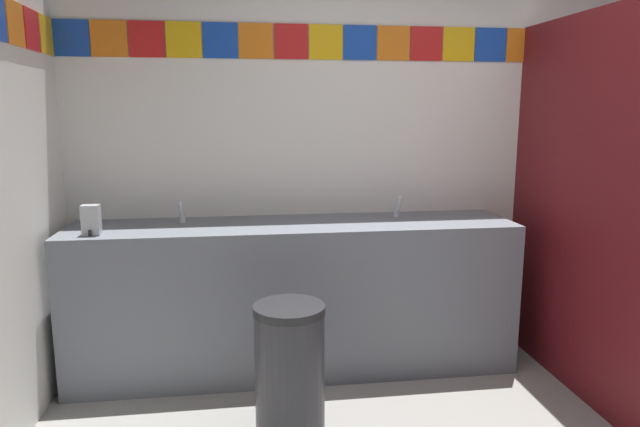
% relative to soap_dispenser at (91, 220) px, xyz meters
% --- Properties ---
extents(wall_back, '(4.37, 0.09, 2.62)m').
position_rel_soap_dispenser_xyz_m(wall_back, '(1.93, 0.48, 0.35)').
color(wall_back, white).
rests_on(wall_back, ground_plane).
extents(vanity_counter, '(2.57, 0.56, 0.89)m').
position_rel_soap_dispenser_xyz_m(vanity_counter, '(1.08, 0.16, -0.51)').
color(vanity_counter, slate).
rests_on(vanity_counter, ground_plane).
extents(faucet_left, '(0.04, 0.10, 0.14)m').
position_rel_soap_dispenser_xyz_m(faucet_left, '(0.44, 0.25, -0.03)').
color(faucet_left, silver).
rests_on(faucet_left, vanity_counter).
extents(faucet_right, '(0.04, 0.10, 0.14)m').
position_rel_soap_dispenser_xyz_m(faucet_right, '(1.73, 0.25, -0.03)').
color(faucet_right, silver).
rests_on(faucet_right, vanity_counter).
extents(soap_dispenser, '(0.09, 0.09, 0.16)m').
position_rel_soap_dispenser_xyz_m(soap_dispenser, '(0.00, 0.00, 0.00)').
color(soap_dispenser, '#B7BABF').
rests_on(soap_dispenser, vanity_counter).
extents(toilet, '(0.39, 0.49, 0.74)m').
position_rel_soap_dispenser_xyz_m(toilet, '(3.23, 0.07, -0.66)').
color(toilet, white).
rests_on(toilet, ground_plane).
extents(trash_bin, '(0.34, 0.34, 0.64)m').
position_rel_soap_dispenser_xyz_m(trash_bin, '(0.99, -0.55, -0.64)').
color(trash_bin, '#333338').
rests_on(trash_bin, ground_plane).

